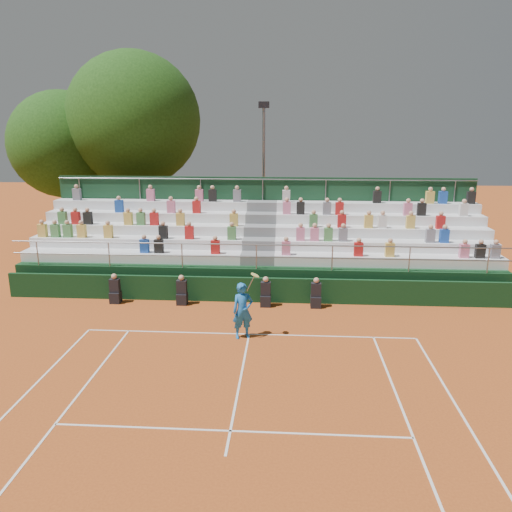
# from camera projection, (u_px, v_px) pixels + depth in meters

# --- Properties ---
(ground) EXTENTS (90.00, 90.00, 0.00)m
(ground) POSITION_uv_depth(u_px,v_px,m) (249.00, 334.00, 16.66)
(ground) COLOR #B3501D
(ground) RESTS_ON ground
(courtside_wall) EXTENTS (20.00, 0.15, 1.00)m
(courtside_wall) POSITION_uv_depth(u_px,v_px,m) (256.00, 290.00, 19.63)
(courtside_wall) COLOR black
(courtside_wall) RESTS_ON ground
(line_officials) EXTENTS (8.24, 0.40, 1.19)m
(line_officials) POSITION_uv_depth(u_px,v_px,m) (219.00, 293.00, 19.29)
(line_officials) COLOR black
(line_officials) RESTS_ON ground
(grandstand) EXTENTS (20.00, 5.20, 4.40)m
(grandstand) POSITION_uv_depth(u_px,v_px,m) (260.00, 255.00, 22.61)
(grandstand) COLOR black
(grandstand) RESTS_ON ground
(tennis_player) EXTENTS (0.93, 0.65, 2.22)m
(tennis_player) POSITION_uv_depth(u_px,v_px,m) (243.00, 311.00, 16.19)
(tennis_player) COLOR blue
(tennis_player) RESTS_ON ground
(tree_west) EXTENTS (6.06, 6.06, 8.76)m
(tree_west) POSITION_uv_depth(u_px,v_px,m) (63.00, 145.00, 28.63)
(tree_west) COLOR #392715
(tree_west) RESTS_ON ground
(tree_east) EXTENTS (7.44, 7.44, 10.83)m
(tree_east) POSITION_uv_depth(u_px,v_px,m) (134.00, 120.00, 27.97)
(tree_east) COLOR #392715
(tree_east) RESTS_ON ground
(floodlight_mast) EXTENTS (0.60, 0.25, 8.08)m
(floodlight_mast) POSITION_uv_depth(u_px,v_px,m) (264.00, 163.00, 28.51)
(floodlight_mast) COLOR gray
(floodlight_mast) RESTS_ON ground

